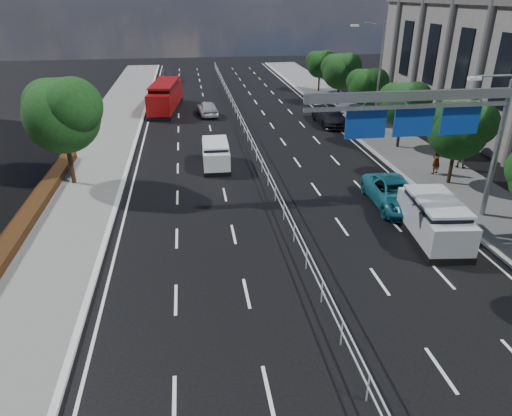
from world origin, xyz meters
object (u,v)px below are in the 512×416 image
object	(u,v)px
white_minivan	(216,154)
pedestrian_a	(437,160)
red_bus	(165,96)
silver_minivan	(434,220)
near_car_dark	(169,75)
overhead_gantry	(430,116)
pedestrian_b	(461,155)
near_car_silver	(207,108)
parked_car_dark	(330,115)
parked_car_teal	(395,194)

from	to	relation	value
white_minivan	pedestrian_a	bearing A→B (deg)	-14.25
red_bus	pedestrian_a	size ratio (longest dim) A/B	5.07
silver_minivan	near_car_dark	bearing A→B (deg)	112.70
overhead_gantry	pedestrian_b	distance (m)	10.67
overhead_gantry	white_minivan	distance (m)	14.67
silver_minivan	overhead_gantry	bearing A→B (deg)	96.25
near_car_silver	near_car_dark	distance (m)	21.51
overhead_gantry	parked_car_dark	world-z (taller)	overhead_gantry
parked_car_dark	pedestrian_a	world-z (taller)	pedestrian_a
near_car_silver	parked_car_dark	bearing A→B (deg)	147.48
pedestrian_a	pedestrian_b	xyz separation A→B (m)	(2.29, 0.91, -0.09)
near_car_dark	red_bus	bearing A→B (deg)	87.27
pedestrian_a	overhead_gantry	bearing A→B (deg)	27.44
parked_car_teal	near_car_silver	bearing A→B (deg)	114.52
parked_car_dark	pedestrian_b	bearing A→B (deg)	-67.78
near_car_silver	silver_minivan	world-z (taller)	silver_minivan
near_car_silver	pedestrian_b	world-z (taller)	pedestrian_b
near_car_silver	parked_car_teal	xyz separation A→B (m)	(9.26, -22.74, 0.05)
silver_minivan	pedestrian_b	size ratio (longest dim) A/B	3.03
white_minivan	pedestrian_b	distance (m)	16.63
near_car_dark	parked_car_dark	distance (m)	30.13
near_car_silver	parked_car_teal	world-z (taller)	parked_car_teal
parked_car_dark	white_minivan	bearing A→B (deg)	-139.00
red_bus	pedestrian_b	world-z (taller)	red_bus
overhead_gantry	near_car_dark	bearing A→B (deg)	106.68
near_car_silver	overhead_gantry	bearing A→B (deg)	103.27
near_car_silver	parked_car_dark	distance (m)	11.94
near_car_dark	pedestrian_b	world-z (taller)	pedestrian_b
near_car_silver	pedestrian_a	size ratio (longest dim) A/B	2.14
parked_car_teal	pedestrian_a	distance (m)	6.18
pedestrian_b	overhead_gantry	bearing A→B (deg)	86.88
red_bus	white_minivan	bearing A→B (deg)	-70.54
parked_car_dark	pedestrian_a	xyz separation A→B (m)	(3.03, -13.64, 0.29)
silver_minivan	parked_car_teal	world-z (taller)	silver_minivan
silver_minivan	pedestrian_a	xyz separation A→B (m)	(4.39, 7.95, 0.07)
white_minivan	parked_car_teal	xyz separation A→B (m)	(9.46, -7.99, -0.13)
red_bus	near_car_dark	size ratio (longest dim) A/B	2.30
near_car_dark	pedestrian_b	bearing A→B (deg)	114.53
near_car_silver	near_car_dark	xyz separation A→B (m)	(-4.22, 21.10, -0.00)
overhead_gantry	near_car_dark	size ratio (longest dim) A/B	2.43
red_bus	parked_car_teal	bearing A→B (deg)	-55.43
parked_car_teal	pedestrian_b	distance (m)	8.53
overhead_gantry	red_bus	size ratio (longest dim) A/B	1.05
red_bus	near_car_silver	xyz separation A→B (m)	(4.08, -2.87, -0.78)
overhead_gantry	parked_car_teal	distance (m)	5.24
white_minivan	pedestrian_a	xyz separation A→B (m)	(14.08, -3.89, 0.22)
white_minivan	pedestrian_b	bearing A→B (deg)	-9.13
silver_minivan	near_car_silver	bearing A→B (deg)	116.30
silver_minivan	parked_car_teal	size ratio (longest dim) A/B	0.98
parked_car_teal	pedestrian_b	world-z (taller)	pedestrian_b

